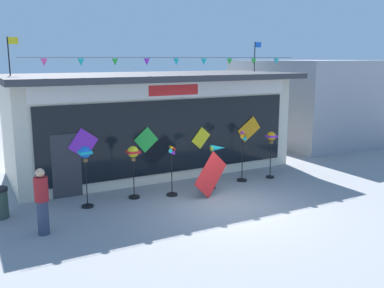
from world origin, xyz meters
The scene contains 11 objects.
ground_plane centered at (0.00, 0.00, 0.00)m, with size 80.00×80.00×0.00m, color gray.
kite_shop_building centered at (-0.25, 5.17, 1.88)m, with size 10.69×4.78×4.96m.
wind_spinner_far_left centered at (-3.67, 1.95, 1.43)m, with size 0.35×0.35×1.82m.
wind_spinner_left centered at (-2.16, 2.10, 1.28)m, with size 0.36×0.36×1.65m.
wind_spinner_center_left centered at (-1.02, 1.74, 0.82)m, with size 0.35×0.35×1.63m.
wind_spinner_center_right centered at (0.65, 1.82, 1.11)m, with size 0.68×0.37×1.47m.
wind_spinner_right centered at (1.87, 2.02, 1.13)m, with size 0.38×0.35×1.82m.
wind_spinner_far_right centered at (3.01, 1.90, 1.35)m, with size 0.33×0.33×1.70m.
person_near_camera centered at (-5.14, 0.54, 0.89)m, with size 0.34×0.45×1.68m.
display_kite_on_ground centered at (0.04, 1.15, 0.70)m, with size 0.71×0.03×1.30m, color red.
neighbour_building centered at (9.59, 7.02, 2.09)m, with size 5.88×6.86×4.17m, color #99999E.
Camera 1 is at (-6.70, -10.00, 4.27)m, focal length 40.21 mm.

